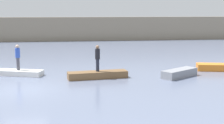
{
  "coord_description": "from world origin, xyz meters",
  "views": [
    {
      "loc": [
        2.67,
        -18.35,
        4.5
      ],
      "look_at": [
        5.48,
        3.23,
        0.96
      ],
      "focal_mm": 52.57,
      "sensor_mm": 36.0,
      "label": 1
    }
  ],
  "objects": [
    {
      "name": "ground_plane",
      "position": [
        0.0,
        0.0,
        0.0
      ],
      "size": [
        120.0,
        120.0,
        0.0
      ],
      "primitive_type": "plane",
      "color": "slate"
    },
    {
      "name": "rowboat_white",
      "position": [
        -0.84,
        4.32,
        0.18
      ],
      "size": [
        3.5,
        2.01,
        0.36
      ],
      "primitive_type": "cube",
      "rotation": [
        0.0,
        0.0,
        -0.32
      ],
      "color": "white",
      "rests_on": "ground_plane"
    },
    {
      "name": "rowboat_brown",
      "position": [
        4.46,
        2.65,
        0.23
      ],
      "size": [
        4.0,
        1.43,
        0.46
      ],
      "primitive_type": "cube",
      "rotation": [
        0.0,
        0.0,
        0.13
      ],
      "color": "brown",
      "rests_on": "ground_plane"
    },
    {
      "name": "person_blue_shirt",
      "position": [
        -0.84,
        4.32,
        1.33
      ],
      "size": [
        0.32,
        0.32,
        1.74
      ],
      "color": "#4C4C56",
      "rests_on": "rowboat_white"
    },
    {
      "name": "rowboat_orange",
      "position": [
        13.63,
        4.21,
        0.25
      ],
      "size": [
        3.44,
        1.76,
        0.49
      ],
      "primitive_type": "cube",
      "rotation": [
        0.0,
        0.0,
        -0.22
      ],
      "color": "orange",
      "rests_on": "ground_plane"
    },
    {
      "name": "embankment_wall",
      "position": [
        0.0,
        28.59,
        1.68
      ],
      "size": [
        80.0,
        1.2,
        3.36
      ],
      "primitive_type": "cube",
      "color": "gray",
      "rests_on": "ground_plane"
    },
    {
      "name": "rowboat_grey",
      "position": [
        9.92,
        2.34,
        0.26
      ],
      "size": [
        2.85,
        2.37,
        0.52
      ],
      "primitive_type": "cube",
      "rotation": [
        0.0,
        0.0,
        0.61
      ],
      "color": "gray",
      "rests_on": "ground_plane"
    },
    {
      "name": "person_dark_shirt",
      "position": [
        4.46,
        2.65,
        1.41
      ],
      "size": [
        0.32,
        0.32,
        1.72
      ],
      "color": "#232838",
      "rests_on": "rowboat_brown"
    }
  ]
}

